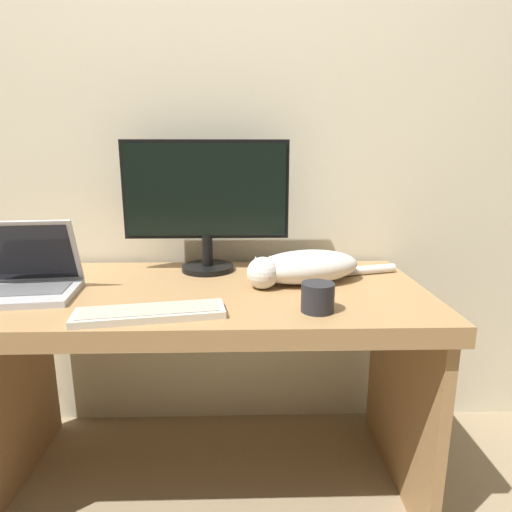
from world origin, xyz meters
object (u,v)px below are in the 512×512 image
object	(u,v)px
monitor	(206,200)
external_keyboard	(150,313)
cat	(304,266)
coffee_mug	(318,297)
laptop	(25,281)

from	to	relation	value
monitor	external_keyboard	bearing A→B (deg)	-103.75
cat	external_keyboard	bearing A→B (deg)	-161.55
coffee_mug	laptop	bearing A→B (deg)	169.51
external_keyboard	cat	xyz separation A→B (m)	(0.46, 0.30, 0.05)
external_keyboard	laptop	bearing A→B (deg)	145.79
laptop	cat	size ratio (longest dim) A/B	0.60
monitor	cat	bearing A→B (deg)	-26.82
monitor	coffee_mug	world-z (taller)	monitor
monitor	coffee_mug	distance (m)	0.60
cat	laptop	bearing A→B (deg)	171.86
laptop	external_keyboard	bearing A→B (deg)	-31.15
external_keyboard	cat	distance (m)	0.55
monitor	coffee_mug	xyz separation A→B (m)	(0.34, -0.45, -0.22)
laptop	cat	distance (m)	0.89
external_keyboard	coffee_mug	world-z (taller)	coffee_mug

